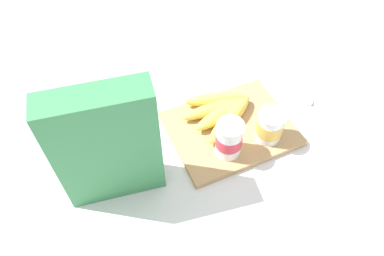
% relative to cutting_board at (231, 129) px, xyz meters
% --- Properties ---
extents(ground_plane, '(2.40, 2.40, 0.00)m').
position_rel_cutting_board_xyz_m(ground_plane, '(0.00, 0.00, -0.01)').
color(ground_plane, silver).
extents(cutting_board, '(0.30, 0.23, 0.02)m').
position_rel_cutting_board_xyz_m(cutting_board, '(0.00, 0.00, 0.00)').
color(cutting_board, tan).
rests_on(cutting_board, ground_plane).
extents(cereal_box, '(0.21, 0.09, 0.30)m').
position_rel_cutting_board_xyz_m(cereal_box, '(0.30, 0.03, 0.14)').
color(cereal_box, '#38844C').
rests_on(cereal_box, ground_plane).
extents(yogurt_cup_front, '(0.07, 0.07, 0.08)m').
position_rel_cutting_board_xyz_m(yogurt_cup_front, '(-0.07, 0.06, 0.05)').
color(yogurt_cup_front, white).
rests_on(yogurt_cup_front, cutting_board).
extents(yogurt_cup_back, '(0.06, 0.06, 0.10)m').
position_rel_cutting_board_xyz_m(yogurt_cup_back, '(0.04, 0.06, 0.06)').
color(yogurt_cup_back, white).
rests_on(yogurt_cup_back, cutting_board).
extents(banana_bunch, '(0.19, 0.17, 0.04)m').
position_rel_cutting_board_xyz_m(banana_bunch, '(0.01, -0.04, 0.03)').
color(banana_bunch, '#EBC94D').
rests_on(banana_bunch, cutting_board).
extents(spoon, '(0.06, 0.13, 0.01)m').
position_rel_cutting_board_xyz_m(spoon, '(-0.23, 0.03, -0.00)').
color(spoon, silver).
rests_on(spoon, ground_plane).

